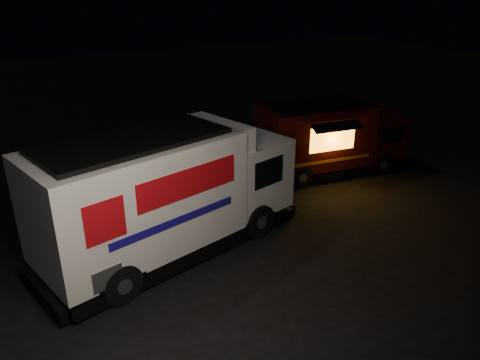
# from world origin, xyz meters

# --- Properties ---
(ground) EXTENTS (80.00, 80.00, 0.00)m
(ground) POSITION_xyz_m (0.00, 0.00, 0.00)
(ground) COLOR black
(ground) RESTS_ON ground
(white_truck) EXTENTS (8.24, 4.56, 3.54)m
(white_truck) POSITION_xyz_m (-0.99, 1.09, 1.77)
(white_truck) COLOR white
(white_truck) RESTS_ON ground
(red_truck) EXTENTS (6.39, 2.99, 2.87)m
(red_truck) POSITION_xyz_m (6.62, 3.57, 1.43)
(red_truck) COLOR black
(red_truck) RESTS_ON ground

